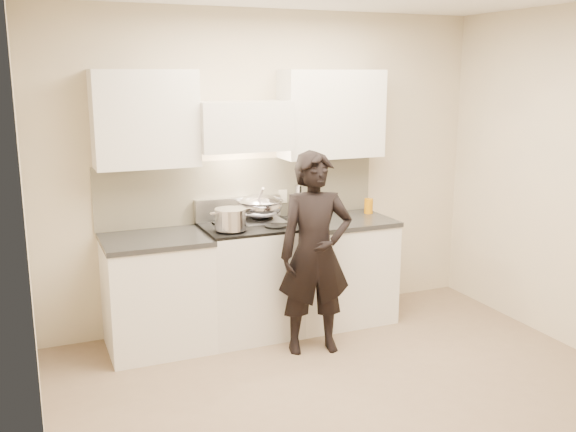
{
  "coord_description": "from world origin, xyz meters",
  "views": [
    {
      "loc": [
        -2.0,
        -3.45,
        2.17
      ],
      "look_at": [
        -0.1,
        1.05,
        1.08
      ],
      "focal_mm": 40.0,
      "sensor_mm": 36.0,
      "label": 1
    }
  ],
  "objects_px": {
    "stove": "(249,279)",
    "wok": "(260,206)",
    "counter_right": "(337,269)",
    "person": "(315,254)",
    "utensil_crock": "(299,208)"
  },
  "relations": [
    {
      "from": "wok",
      "to": "person",
      "type": "bearing_deg",
      "value": -72.85
    },
    {
      "from": "wok",
      "to": "utensil_crock",
      "type": "height_order",
      "value": "wok"
    },
    {
      "from": "stove",
      "to": "utensil_crock",
      "type": "height_order",
      "value": "utensil_crock"
    },
    {
      "from": "counter_right",
      "to": "wok",
      "type": "xyz_separation_m",
      "value": [
        -0.68,
        0.14,
        0.61
      ]
    },
    {
      "from": "utensil_crock",
      "to": "counter_right",
      "type": "bearing_deg",
      "value": -28.54
    },
    {
      "from": "stove",
      "to": "wok",
      "type": "height_order",
      "value": "wok"
    },
    {
      "from": "stove",
      "to": "counter_right",
      "type": "xyz_separation_m",
      "value": [
        0.83,
        0.0,
        -0.01
      ]
    },
    {
      "from": "stove",
      "to": "wok",
      "type": "relative_size",
      "value": 1.95
    },
    {
      "from": "person",
      "to": "utensil_crock",
      "type": "bearing_deg",
      "value": 87.81
    },
    {
      "from": "stove",
      "to": "counter_right",
      "type": "bearing_deg",
      "value": 0.0
    },
    {
      "from": "wok",
      "to": "stove",
      "type": "bearing_deg",
      "value": -136.58
    },
    {
      "from": "counter_right",
      "to": "person",
      "type": "height_order",
      "value": "person"
    },
    {
      "from": "counter_right",
      "to": "utensil_crock",
      "type": "xyz_separation_m",
      "value": [
        -0.31,
        0.17,
        0.55
      ]
    },
    {
      "from": "counter_right",
      "to": "utensil_crock",
      "type": "relative_size",
      "value": 3.17
    },
    {
      "from": "counter_right",
      "to": "person",
      "type": "relative_size",
      "value": 0.58
    }
  ]
}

